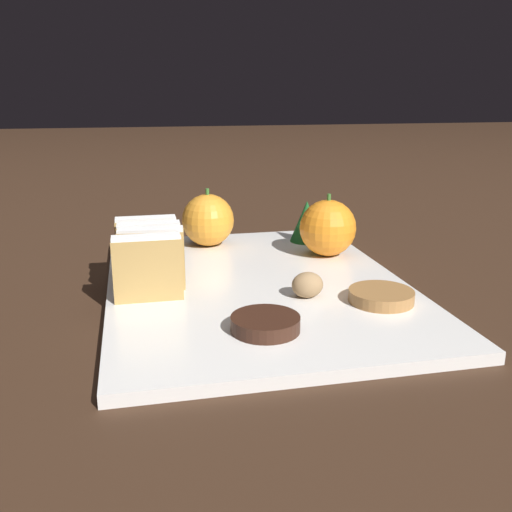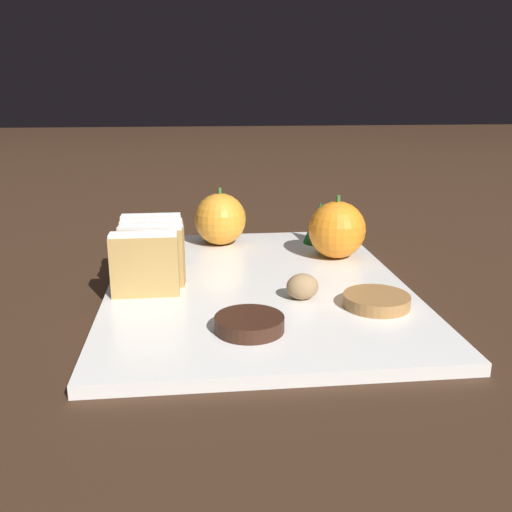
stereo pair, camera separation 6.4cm
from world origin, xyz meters
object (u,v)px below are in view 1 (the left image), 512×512
orange_far (328,228)px  walnut (307,285)px  chocolate_cookie (265,324)px  orange_near (208,220)px

orange_far → walnut: (-0.07, -0.15, -0.02)m
walnut → chocolate_cookie: walnut is taller
orange_far → walnut: orange_far is taller
orange_far → walnut: size_ratio=2.44×
orange_near → orange_far: size_ratio=0.98×
walnut → chocolate_cookie: bearing=-130.0°
orange_far → chocolate_cookie: bearing=-121.5°
orange_near → orange_far: (0.15, -0.08, 0.00)m
orange_near → walnut: 0.24m
orange_near → orange_far: orange_far is taller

